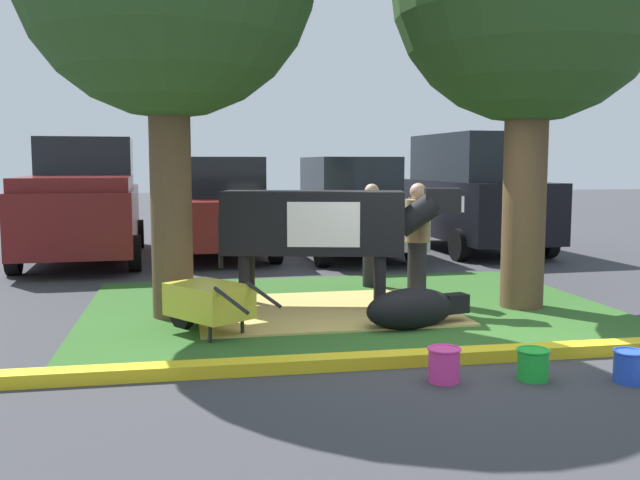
# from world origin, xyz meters

# --- Properties ---
(ground_plane) EXTENTS (80.00, 80.00, 0.00)m
(ground_plane) POSITION_xyz_m (0.00, 0.00, 0.00)
(ground_plane) COLOR #38383D
(grass_island) EXTENTS (6.75, 5.02, 0.02)m
(grass_island) POSITION_xyz_m (-0.56, 2.02, 0.01)
(grass_island) COLOR #2D5B23
(grass_island) RESTS_ON ground
(curb_yellow) EXTENTS (7.95, 0.24, 0.12)m
(curb_yellow) POSITION_xyz_m (-0.56, -0.63, 0.06)
(curb_yellow) COLOR yellow
(curb_yellow) RESTS_ON ground
(hay_bedding) EXTENTS (3.23, 2.44, 0.04)m
(hay_bedding) POSITION_xyz_m (-0.91, 1.83, 0.03)
(hay_bedding) COLOR tan
(hay_bedding) RESTS_ON ground
(cow_holstein) EXTENTS (3.08, 1.21, 1.58)m
(cow_holstein) POSITION_xyz_m (-0.92, 2.00, 1.13)
(cow_holstein) COLOR black
(cow_holstein) RESTS_ON ground
(calf_lying) EXTENTS (1.33, 0.70, 0.48)m
(calf_lying) POSITION_xyz_m (-0.09, 0.74, 0.24)
(calf_lying) COLOR black
(calf_lying) RESTS_ON ground
(person_handler) EXTENTS (0.34, 0.53, 1.63)m
(person_handler) POSITION_xyz_m (0.46, 2.27, 0.88)
(person_handler) COLOR black
(person_handler) RESTS_ON ground
(person_visitor_near) EXTENTS (0.52, 0.34, 1.59)m
(person_visitor_near) POSITION_xyz_m (0.14, 3.48, 0.85)
(person_visitor_near) COLOR black
(person_visitor_near) RESTS_ON ground
(wheelbarrow) EXTENTS (1.24, 1.46, 0.63)m
(wheelbarrow) POSITION_xyz_m (-2.41, 0.85, 0.39)
(wheelbarrow) COLOR gold
(wheelbarrow) RESTS_ON ground
(bucket_pink) EXTENTS (0.30, 0.30, 0.30)m
(bucket_pink) POSITION_xyz_m (-0.44, -1.20, 0.16)
(bucket_pink) COLOR #EA3893
(bucket_pink) RESTS_ON ground
(bucket_green) EXTENTS (0.29, 0.29, 0.28)m
(bucket_green) POSITION_xyz_m (0.35, -1.29, 0.15)
(bucket_green) COLOR green
(bucket_green) RESTS_ON ground
(bucket_blue) EXTENTS (0.29, 0.29, 0.29)m
(bucket_blue) POSITION_xyz_m (1.14, -1.52, 0.15)
(bucket_blue) COLOR blue
(bucket_blue) RESTS_ON ground
(pickup_truck_maroon) EXTENTS (2.40, 5.48, 2.42)m
(pickup_truck_maroon) POSITION_xyz_m (-4.62, 7.69, 1.11)
(pickup_truck_maroon) COLOR maroon
(pickup_truck_maroon) RESTS_ON ground
(sedan_blue) EXTENTS (2.17, 4.48, 2.02)m
(sedan_blue) POSITION_xyz_m (-1.94, 7.76, 0.98)
(sedan_blue) COLOR maroon
(sedan_blue) RESTS_ON ground
(hatchback_white) EXTENTS (2.17, 4.48, 2.02)m
(hatchback_white) POSITION_xyz_m (0.65, 7.23, 0.98)
(hatchback_white) COLOR #B7B7BC
(hatchback_white) RESTS_ON ground
(suv_black) EXTENTS (2.28, 4.68, 2.52)m
(suv_black) POSITION_xyz_m (3.47, 7.59, 1.27)
(suv_black) COLOR black
(suv_black) RESTS_ON ground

